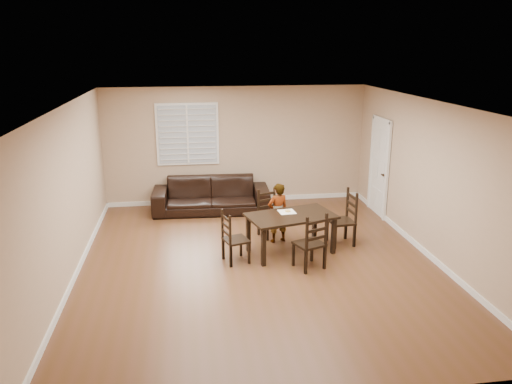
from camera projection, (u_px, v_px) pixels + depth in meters
The scene contains 11 objects.
ground at pixel (258, 262), 8.56m from camera, with size 7.00×7.00×0.00m, color #56321D.
room at pixel (259, 157), 8.22m from camera, with size 6.04×7.04×2.72m.
dining_table at pixel (291, 220), 8.81m from camera, with size 1.68×1.20×0.71m.
chair_near at pixel (268, 214), 9.71m from camera, with size 0.53×0.51×0.93m.
chair_far at pixel (314, 245), 8.15m from camera, with size 0.56×0.55×0.98m.
chair_left at pixel (230, 240), 8.44m from camera, with size 0.49×0.50×0.92m.
chair_right at pixel (347, 220), 9.26m from camera, with size 0.47×0.50×1.03m.
child at pixel (278, 213), 9.31m from camera, with size 0.42×0.27×1.14m, color gray.
napkin at pixel (287, 212), 8.93m from camera, with size 0.29×0.29×0.00m, color #EBE5CA.
donut at pixel (288, 211), 8.94m from camera, with size 0.10×0.10×0.04m.
sofa at pixel (211, 195), 11.08m from camera, with size 2.55×1.00×0.75m, color black.
Camera 1 is at (-1.17, -7.78, 3.60)m, focal length 35.00 mm.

